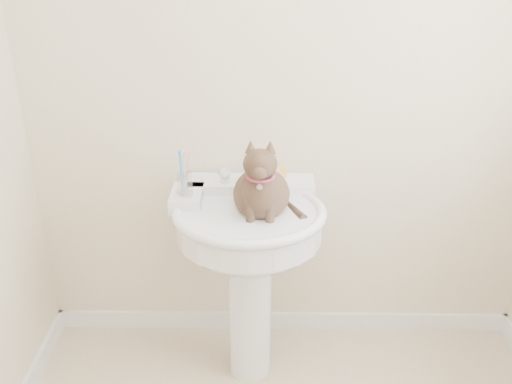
{
  "coord_description": "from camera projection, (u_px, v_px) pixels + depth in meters",
  "views": [
    {
      "loc": [
        -0.1,
        -1.15,
        1.85
      ],
      "look_at": [
        -0.12,
        0.8,
        0.89
      ],
      "focal_mm": 40.0,
      "sensor_mm": 36.0,
      "label": 1
    }
  ],
  "objects": [
    {
      "name": "wall_back",
      "position": [
        288.0,
        79.0,
        2.28
      ],
      "size": [
        2.2,
        0.0,
        2.5
      ],
      "primitive_type": null,
      "color": "beige",
      "rests_on": "ground"
    },
    {
      "name": "soap_bar",
      "position": [
        275.0,
        172.0,
        2.41
      ],
      "size": [
        0.1,
        0.07,
        0.03
      ],
      "primitive_type": "cube",
      "rotation": [
        0.0,
        0.0,
        0.22
      ],
      "color": "orange",
      "rests_on": "pedestal_sink"
    },
    {
      "name": "faucet",
      "position": [
        250.0,
        175.0,
        2.32
      ],
      "size": [
        0.28,
        0.12,
        0.14
      ],
      "color": "silver",
      "rests_on": "pedestal_sink"
    },
    {
      "name": "baseboard_back",
      "position": [
        282.0,
        320.0,
        2.81
      ],
      "size": [
        2.2,
        0.02,
        0.09
      ],
      "primitive_type": "cube",
      "color": "white",
      "rests_on": "floor"
    },
    {
      "name": "cat",
      "position": [
        262.0,
        190.0,
        2.17
      ],
      "size": [
        0.24,
        0.3,
        0.44
      ],
      "rotation": [
        0.0,
        0.0,
        -0.04
      ],
      "color": "#52382A",
      "rests_on": "pedestal_sink"
    },
    {
      "name": "pedestal_sink",
      "position": [
        249.0,
        242.0,
        2.28
      ],
      "size": [
        0.62,
        0.6,
        0.85
      ],
      "color": "white",
      "rests_on": "floor"
    },
    {
      "name": "toothbrush_cup",
      "position": [
        185.0,
        183.0,
        2.23
      ],
      "size": [
        0.07,
        0.07,
        0.18
      ],
      "rotation": [
        0.0,
        0.0,
        0.1
      ],
      "color": "silver",
      "rests_on": "pedestal_sink"
    }
  ]
}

